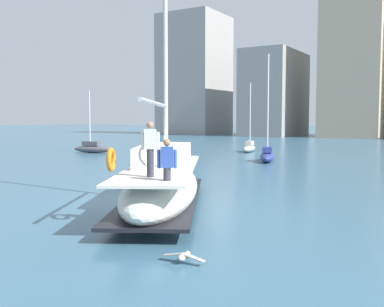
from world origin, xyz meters
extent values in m
plane|color=#38607A|center=(0.00, 0.00, 0.00)|extent=(400.00, 400.00, 0.00)
ellipsoid|color=white|center=(1.82, -0.89, 0.70)|extent=(6.67, 9.59, 1.40)
cube|color=black|center=(1.82, -0.89, 0.39)|extent=(6.60, 9.43, 0.10)
cube|color=beige|center=(1.82, -0.89, 1.44)|extent=(6.27, 9.08, 0.08)
cube|color=white|center=(1.48, -0.25, 1.83)|extent=(3.53, 4.60, 0.70)
cylinder|color=#B7B7BC|center=(2.62, -2.36, 3.60)|extent=(2.84, 5.13, 0.12)
cylinder|color=silver|center=(-0.27, 3.00, 1.95)|extent=(0.82, 0.48, 0.06)
torus|color=orange|center=(2.04, -3.77, 1.95)|extent=(0.46, 0.68, 0.70)
cylinder|color=#33333D|center=(3.19, -3.42, 1.88)|extent=(0.20, 0.20, 0.80)
cube|color=white|center=(3.19, -3.42, 2.56)|extent=(0.38, 0.33, 0.56)
sphere|color=#9E7051|center=(3.19, -3.42, 2.95)|extent=(0.20, 0.20, 0.20)
cylinder|color=white|center=(2.99, -3.53, 2.51)|extent=(0.09, 0.09, 0.50)
cylinder|color=white|center=(3.38, -3.32, 2.51)|extent=(0.09, 0.09, 0.50)
cylinder|color=#33333D|center=(4.01, -3.79, 1.66)|extent=(0.20, 0.20, 0.35)
cube|color=#3351AD|center=(4.01, -3.79, 2.11)|extent=(0.38, 0.33, 0.56)
sphere|color=#9E7051|center=(4.01, -3.79, 2.50)|extent=(0.20, 0.20, 0.20)
cylinder|color=#3351AD|center=(3.82, -3.90, 2.06)|extent=(0.09, 0.09, 0.50)
cylinder|color=#3351AD|center=(4.21, -3.69, 2.06)|extent=(0.09, 0.09, 0.50)
torus|color=silver|center=(3.07, -3.21, 2.10)|extent=(0.70, 0.41, 0.76)
ellipsoid|color=navy|center=(-1.59, 17.56, 0.36)|extent=(2.45, 4.50, 0.71)
cube|color=navy|center=(-1.51, 17.35, 0.91)|extent=(1.22, 1.89, 0.40)
cylinder|color=silver|center=(-1.48, 17.25, 4.27)|extent=(0.12, 0.12, 7.11)
ellipsoid|color=#B7B2A8|center=(-6.70, 25.79, 0.32)|extent=(1.75, 4.02, 0.63)
cube|color=#B7B2A8|center=(-6.74, 25.98, 0.83)|extent=(0.93, 1.66, 0.40)
cylinder|color=silver|center=(-6.76, 26.08, 3.62)|extent=(0.11, 0.11, 5.98)
ellipsoid|color=#4C4C51|center=(-18.75, 17.25, 0.33)|extent=(4.20, 1.73, 0.66)
cube|color=#4C4C51|center=(-18.95, 17.21, 0.86)|extent=(1.72, 0.93, 0.40)
cylinder|color=silver|center=(-19.05, 17.19, 3.21)|extent=(0.11, 0.11, 5.10)
ellipsoid|color=silver|center=(5.65, -5.56, 0.14)|extent=(0.20, 0.37, 0.16)
sphere|color=silver|center=(5.64, -5.38, 0.17)|extent=(0.11, 0.11, 0.11)
cone|color=gold|center=(5.63, -5.31, 0.16)|extent=(0.04, 0.07, 0.04)
cube|color=#9E9993|center=(5.40, -5.58, 0.16)|extent=(0.51, 0.17, 0.13)
cube|color=#9E9993|center=(5.90, -5.55, 0.16)|extent=(0.51, 0.17, 0.13)
cube|color=gray|center=(-38.46, 68.82, 12.43)|extent=(12.14, 12.39, 24.86)
cube|color=gray|center=(-20.30, 68.41, 7.95)|extent=(8.67, 15.96, 15.90)
cube|color=#C6AD8E|center=(-5.57, 69.95, 11.83)|extent=(9.92, 16.16, 23.65)
camera|label=1|loc=(10.70, -13.57, 3.11)|focal=41.83mm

